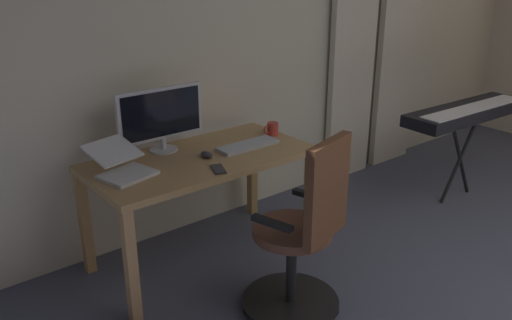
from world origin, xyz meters
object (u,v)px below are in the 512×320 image
at_px(desk, 201,170).
at_px(mug_tea, 272,129).
at_px(piano_keyboard, 467,114).
at_px(computer_monitor, 161,116).
at_px(computer_mouse, 207,155).
at_px(laptop, 122,166).
at_px(cell_phone_face_up, 218,169).
at_px(computer_keyboard, 248,145).
at_px(office_chair, 303,237).

relative_size(desk, mug_tea, 11.68).
distance_m(desk, piano_keyboard, 2.23).
relative_size(computer_monitor, computer_mouse, 5.90).
relative_size(laptop, cell_phone_face_up, 2.78).
bearing_deg(mug_tea, computer_keyboard, 17.73).
bearing_deg(mug_tea, laptop, 0.56).
height_order(desk, computer_monitor, computer_monitor).
bearing_deg(office_chair, mug_tea, 43.96).
height_order(cell_phone_face_up, piano_keyboard, piano_keyboard).
distance_m(computer_mouse, piano_keyboard, 2.20).
relative_size(cell_phone_face_up, piano_keyboard, 0.12).
bearing_deg(computer_mouse, laptop, -7.28).
bearing_deg(laptop, piano_keyboard, 154.73).
xyz_separation_m(desk, laptop, (0.51, -0.03, 0.15)).
bearing_deg(piano_keyboard, computer_keyboard, -12.19).
bearing_deg(laptop, desk, 163.59).
xyz_separation_m(office_chair, piano_keyboard, (-2.06, -0.31, 0.25)).
bearing_deg(desk, laptop, -2.93).
relative_size(computer_monitor, computer_keyboard, 1.37).
height_order(computer_monitor, laptop, computer_monitor).
distance_m(computer_keyboard, laptop, 0.85).
relative_size(office_chair, mug_tea, 8.78).
relative_size(office_chair, computer_monitor, 1.80).
xyz_separation_m(computer_monitor, computer_keyboard, (-0.46, 0.29, -0.22)).
bearing_deg(cell_phone_face_up, laptop, -9.66).
bearing_deg(cell_phone_face_up, office_chair, 125.84).
bearing_deg(cell_phone_face_up, mug_tea, -134.45).
distance_m(office_chair, mug_tea, 1.06).
height_order(office_chair, mug_tea, office_chair).
bearing_deg(computer_mouse, piano_keyboard, 167.11).
relative_size(computer_keyboard, computer_mouse, 4.30).
relative_size(computer_mouse, mug_tea, 0.83).
height_order(desk, computer_keyboard, computer_keyboard).
bearing_deg(computer_mouse, office_chair, 96.02).
distance_m(computer_keyboard, cell_phone_face_up, 0.43).
xyz_separation_m(computer_keyboard, mug_tea, (-0.29, -0.09, 0.03)).
xyz_separation_m(office_chair, cell_phone_face_up, (0.15, -0.58, 0.25)).
xyz_separation_m(office_chair, mug_tea, (-0.52, -0.87, 0.29)).
xyz_separation_m(laptop, computer_mouse, (-0.53, 0.07, -0.04)).
bearing_deg(computer_keyboard, laptop, -5.43).
bearing_deg(cell_phone_face_up, computer_mouse, -84.60).
distance_m(computer_keyboard, mug_tea, 0.30).
relative_size(office_chair, computer_keyboard, 2.47).
bearing_deg(computer_monitor, mug_tea, 165.00).
relative_size(office_chair, computer_mouse, 10.60).
height_order(office_chair, laptop, office_chair).
relative_size(computer_monitor, cell_phone_face_up, 4.10).
xyz_separation_m(computer_keyboard, piano_keyboard, (-1.83, 0.48, -0.01)).
bearing_deg(cell_phone_face_up, computer_monitor, -58.65).
bearing_deg(cell_phone_face_up, piano_keyboard, -165.47).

